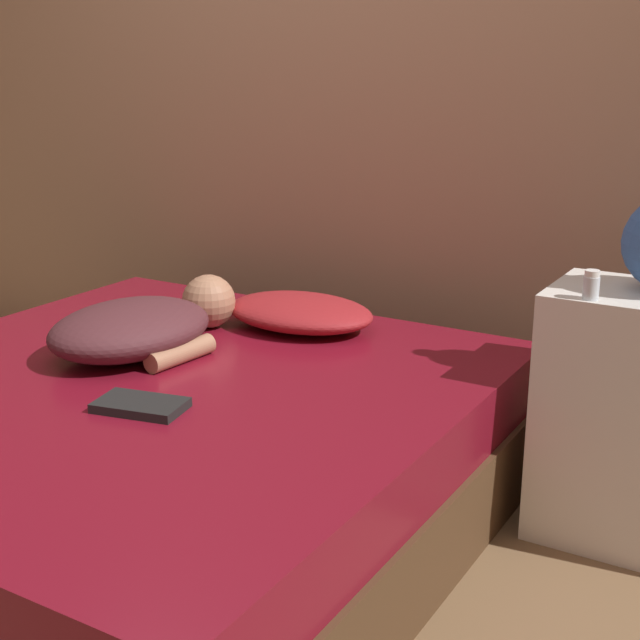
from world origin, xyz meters
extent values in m
plane|color=brown|center=(0.00, 0.00, 0.00)|extent=(12.00, 12.00, 0.00)
cube|color=tan|center=(0.00, 1.18, 1.30)|extent=(8.00, 0.06, 2.60)
cube|color=#4C331E|center=(0.00, 0.00, 0.13)|extent=(1.73, 1.81, 0.26)
cube|color=maroon|center=(0.00, 0.00, 0.35)|extent=(1.69, 1.77, 0.19)
ellipsoid|color=maroon|center=(0.09, 0.64, 0.50)|extent=(0.51, 0.36, 0.10)
ellipsoid|color=#4C2328|center=(-0.20, 0.15, 0.53)|extent=(0.45, 0.56, 0.16)
sphere|color=#A87556|center=(-0.17, 0.49, 0.54)|extent=(0.18, 0.18, 0.18)
cylinder|color=#A87556|center=(-0.02, 0.16, 0.48)|extent=(0.08, 0.24, 0.06)
cylinder|color=silver|center=(1.06, 0.50, 0.74)|extent=(0.04, 0.04, 0.06)
cylinder|color=white|center=(1.06, 0.50, 0.78)|extent=(0.04, 0.04, 0.02)
cube|color=black|center=(0.12, -0.17, 0.46)|extent=(0.25, 0.17, 0.02)
camera|label=1|loc=(1.59, -1.73, 1.31)|focal=50.00mm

